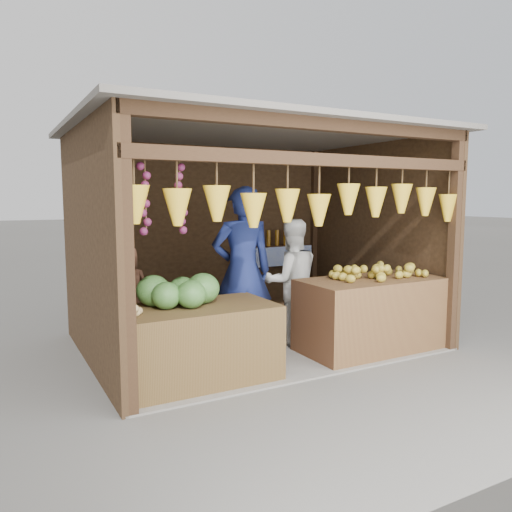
{
  "coord_description": "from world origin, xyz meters",
  "views": [
    {
      "loc": [
        -2.93,
        -5.49,
        1.83
      ],
      "look_at": [
        -0.01,
        -0.1,
        1.11
      ],
      "focal_mm": 35.0,
      "sensor_mm": 36.0,
      "label": 1
    }
  ],
  "objects": [
    {
      "name": "back_shelf",
      "position": [
        1.05,
        1.28,
        0.87
      ],
      "size": [
        1.25,
        0.32,
        1.32
      ],
      "color": "#382314",
      "rests_on": "ground"
    },
    {
      "name": "stool",
      "position": [
        -1.57,
        0.05,
        0.16
      ],
      "size": [
        0.34,
        0.34,
        0.32
      ],
      "primitive_type": "cube",
      "color": "black",
      "rests_on": "ground"
    },
    {
      "name": "counter_right",
      "position": [
        1.08,
        -1.0,
        0.44
      ],
      "size": [
        1.75,
        0.85,
        0.87
      ],
      "primitive_type": "cube",
      "color": "#492A18",
      "rests_on": "ground"
    },
    {
      "name": "counter_left",
      "position": [
        -1.15,
        -0.97,
        0.38
      ],
      "size": [
        1.56,
        0.85,
        0.77
      ],
      "primitive_type": "cube",
      "color": "#493318",
      "rests_on": "ground"
    },
    {
      "name": "vendor_seated",
      "position": [
        -1.57,
        0.05,
        0.81
      ],
      "size": [
        0.48,
        0.32,
        0.98
      ],
      "primitive_type": "imported",
      "rotation": [
        0.0,
        0.0,
        3.12
      ],
      "color": "#502F20",
      "rests_on": "stool"
    },
    {
      "name": "woman_standing",
      "position": [
        0.41,
        -0.26,
        0.78
      ],
      "size": [
        0.88,
        0.76,
        1.57
      ],
      "primitive_type": "imported",
      "rotation": [
        0.0,
        0.0,
        2.91
      ],
      "color": "silver",
      "rests_on": "ground"
    },
    {
      "name": "man_standing",
      "position": [
        -0.34,
        -0.38,
        0.98
      ],
      "size": [
        0.8,
        0.6,
        1.96
      ],
      "primitive_type": "imported",
      "rotation": [
        0.0,
        0.0,
        2.94
      ],
      "color": "navy",
      "rests_on": "ground"
    },
    {
      "name": "melon_pile",
      "position": [
        -1.25,
        -0.87,
        0.93
      ],
      "size": [
        1.0,
        0.5,
        0.32
      ],
      "primitive_type": null,
      "color": "#1B4713",
      "rests_on": "counter_left"
    },
    {
      "name": "stall_structure",
      "position": [
        -0.03,
        -0.04,
        1.67
      ],
      "size": [
        4.3,
        3.3,
        2.66
      ],
      "color": "slate",
      "rests_on": "ground"
    },
    {
      "name": "tanfruit_pile",
      "position": [
        -1.83,
        -1.04,
        0.83
      ],
      "size": [
        0.34,
        0.4,
        0.13
      ],
      "primitive_type": null,
      "color": "#A3814B",
      "rests_on": "counter_left"
    },
    {
      "name": "mango_pile",
      "position": [
        1.14,
        -0.99,
        0.98
      ],
      "size": [
        1.4,
        0.64,
        0.22
      ],
      "primitive_type": null,
      "color": "#C3711A",
      "rests_on": "counter_right"
    },
    {
      "name": "ground",
      "position": [
        0.0,
        0.0,
        0.0
      ],
      "size": [
        80.0,
        80.0,
        0.0
      ],
      "primitive_type": "plane",
      "color": "#514F49",
      "rests_on": "ground"
    }
  ]
}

